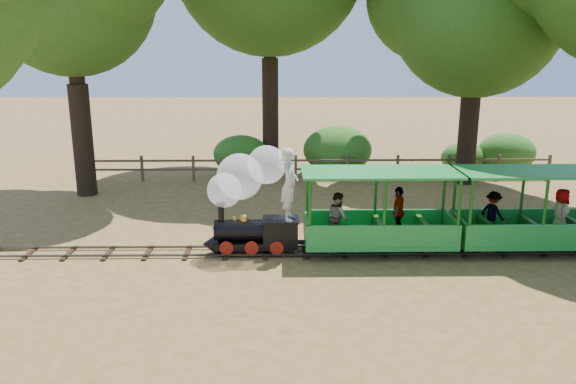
{
  "coord_description": "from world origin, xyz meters",
  "views": [
    {
      "loc": [
        -1.64,
        -13.47,
        5.14
      ],
      "look_at": [
        -1.42,
        0.5,
        1.49
      ],
      "focal_mm": 35.0,
      "sensor_mm": 36.0,
      "label": 1
    }
  ],
  "objects_px": {
    "locomotive": "(251,192)",
    "fence": "(321,166)",
    "carriage_front": "(376,221)",
    "carriage_rear": "(529,221)"
  },
  "relations": [
    {
      "from": "carriage_rear",
      "to": "fence",
      "type": "xyz_separation_m",
      "value": [
        -4.71,
        7.97,
        -0.25
      ]
    },
    {
      "from": "locomotive",
      "to": "fence",
      "type": "xyz_separation_m",
      "value": [
        2.35,
        7.94,
        -1.03
      ]
    },
    {
      "from": "locomotive",
      "to": "carriage_rear",
      "type": "height_order",
      "value": "locomotive"
    },
    {
      "from": "carriage_rear",
      "to": "fence",
      "type": "distance_m",
      "value": 9.26
    },
    {
      "from": "locomotive",
      "to": "carriage_front",
      "type": "distance_m",
      "value": 3.23
    },
    {
      "from": "carriage_front",
      "to": "carriage_rear",
      "type": "bearing_deg",
      "value": 0.52
    },
    {
      "from": "carriage_rear",
      "to": "locomotive",
      "type": "bearing_deg",
      "value": 179.81
    },
    {
      "from": "carriage_front",
      "to": "fence",
      "type": "height_order",
      "value": "carriage_front"
    },
    {
      "from": "fence",
      "to": "carriage_front",
      "type": "bearing_deg",
      "value": -84.4
    },
    {
      "from": "carriage_front",
      "to": "carriage_rear",
      "type": "relative_size",
      "value": 1.0
    }
  ]
}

